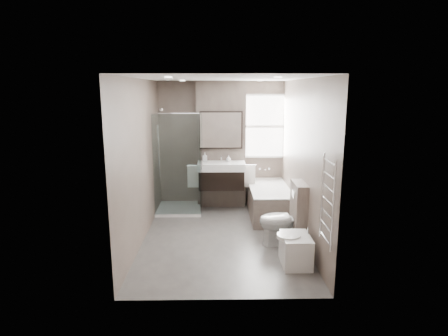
{
  "coord_description": "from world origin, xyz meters",
  "views": [
    {
      "loc": [
        -0.08,
        -5.91,
        2.45
      ],
      "look_at": [
        0.03,
        0.15,
        1.16
      ],
      "focal_mm": 30.0,
      "sensor_mm": 36.0,
      "label": 1
    }
  ],
  "objects_px": {
    "bathtub": "(269,200)",
    "bidet": "(295,249)",
    "vanity": "(221,175)",
    "toilet": "(283,220)"
  },
  "relations": [
    {
      "from": "vanity",
      "to": "toilet",
      "type": "relative_size",
      "value": 1.21
    },
    {
      "from": "bathtub",
      "to": "toilet",
      "type": "distance_m",
      "value": 1.38
    },
    {
      "from": "bathtub",
      "to": "toilet",
      "type": "bearing_deg",
      "value": -88.13
    },
    {
      "from": "vanity",
      "to": "bidet",
      "type": "bearing_deg",
      "value": -67.42
    },
    {
      "from": "vanity",
      "to": "bathtub",
      "type": "relative_size",
      "value": 0.59
    },
    {
      "from": "vanity",
      "to": "bidet",
      "type": "xyz_separation_m",
      "value": [
        1.01,
        -2.44,
        -0.51
      ]
    },
    {
      "from": "vanity",
      "to": "bathtub",
      "type": "distance_m",
      "value": 1.07
    },
    {
      "from": "bathtub",
      "to": "bidet",
      "type": "distance_m",
      "value": 2.12
    },
    {
      "from": "bathtub",
      "to": "toilet",
      "type": "height_order",
      "value": "toilet"
    },
    {
      "from": "bidet",
      "to": "bathtub",
      "type": "bearing_deg",
      "value": 92.4
    }
  ]
}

